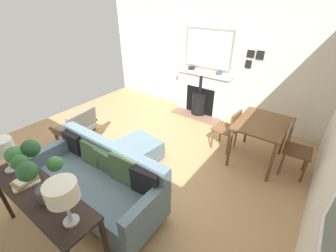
{
  "coord_description": "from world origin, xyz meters",
  "views": [
    {
      "loc": [
        2.25,
        2.37,
        2.53
      ],
      "look_at": [
        -0.29,
        0.53,
        0.69
      ],
      "focal_mm": 23.75,
      "sensor_mm": 36.0,
      "label": 1
    }
  ],
  "objects_px": {
    "mantel_bowl_far": "(219,73)",
    "sofa": "(100,181)",
    "potted_plant": "(34,167)",
    "dining_chair_by_back_wall": "(293,145)",
    "dining_table": "(261,128)",
    "table_lamp_near_end": "(2,148)",
    "ottoman": "(139,150)",
    "dining_chair_near_fireplace": "(230,127)",
    "console_table": "(41,199)",
    "mantel_bowl_near": "(191,68)",
    "fireplace": "(202,95)",
    "table_lamp_far_end": "(62,193)",
    "book_stack": "(26,181)",
    "armchair_accent": "(77,126)"
  },
  "relations": [
    {
      "from": "fireplace",
      "to": "dining_chair_near_fireplace",
      "type": "distance_m",
      "value": 1.58
    },
    {
      "from": "ottoman",
      "to": "potted_plant",
      "type": "xyz_separation_m",
      "value": [
        1.67,
        0.35,
        0.95
      ]
    },
    {
      "from": "dining_chair_near_fireplace",
      "to": "armchair_accent",
      "type": "bearing_deg",
      "value": -56.36
    },
    {
      "from": "armchair_accent",
      "to": "fireplace",
      "type": "bearing_deg",
      "value": 155.89
    },
    {
      "from": "mantel_bowl_far",
      "to": "sofa",
      "type": "distance_m",
      "value": 3.4
    },
    {
      "from": "fireplace",
      "to": "ottoman",
      "type": "xyz_separation_m",
      "value": [
        2.33,
        0.05,
        -0.22
      ]
    },
    {
      "from": "ottoman",
      "to": "dining_table",
      "type": "relative_size",
      "value": 0.75
    },
    {
      "from": "armchair_accent",
      "to": "table_lamp_near_end",
      "type": "distance_m",
      "value": 1.73
    },
    {
      "from": "mantel_bowl_far",
      "to": "table_lamp_near_end",
      "type": "distance_m",
      "value": 4.1
    },
    {
      "from": "mantel_bowl_near",
      "to": "mantel_bowl_far",
      "type": "relative_size",
      "value": 1.11
    },
    {
      "from": "mantel_bowl_near",
      "to": "potted_plant",
      "type": "relative_size",
      "value": 0.27
    },
    {
      "from": "dining_chair_by_back_wall",
      "to": "console_table",
      "type": "bearing_deg",
      "value": -33.76
    },
    {
      "from": "dining_chair_by_back_wall",
      "to": "fireplace",
      "type": "bearing_deg",
      "value": -116.27
    },
    {
      "from": "fireplace",
      "to": "dining_table",
      "type": "height_order",
      "value": "fireplace"
    },
    {
      "from": "mantel_bowl_near",
      "to": "dining_chair_near_fireplace",
      "type": "height_order",
      "value": "mantel_bowl_near"
    },
    {
      "from": "dining_chair_by_back_wall",
      "to": "mantel_bowl_far",
      "type": "bearing_deg",
      "value": -121.48
    },
    {
      "from": "console_table",
      "to": "potted_plant",
      "type": "bearing_deg",
      "value": 92.97
    },
    {
      "from": "fireplace",
      "to": "dining_chair_by_back_wall",
      "type": "relative_size",
      "value": 1.49
    },
    {
      "from": "sofa",
      "to": "book_stack",
      "type": "xyz_separation_m",
      "value": [
        0.72,
        -0.24,
        0.44
      ]
    },
    {
      "from": "potted_plant",
      "to": "fireplace",
      "type": "bearing_deg",
      "value": -174.31
    },
    {
      "from": "table_lamp_far_end",
      "to": "book_stack",
      "type": "relative_size",
      "value": 1.5
    },
    {
      "from": "ottoman",
      "to": "potted_plant",
      "type": "relative_size",
      "value": 1.18
    },
    {
      "from": "ottoman",
      "to": "dining_table",
      "type": "xyz_separation_m",
      "value": [
        -1.25,
        1.63,
        0.4
      ]
    },
    {
      "from": "ottoman",
      "to": "dining_chair_by_back_wall",
      "type": "height_order",
      "value": "dining_chair_by_back_wall"
    },
    {
      "from": "mantel_bowl_far",
      "to": "sofa",
      "type": "relative_size",
      "value": 0.08
    },
    {
      "from": "dining_chair_near_fireplace",
      "to": "dining_table",
      "type": "bearing_deg",
      "value": 90.66
    },
    {
      "from": "console_table",
      "to": "fireplace",
      "type": "bearing_deg",
      "value": -176.56
    },
    {
      "from": "dining_table",
      "to": "table_lamp_near_end",
      "type": "bearing_deg",
      "value": -34.7
    },
    {
      "from": "mantel_bowl_far",
      "to": "dining_chair_near_fireplace",
      "type": "distance_m",
      "value": 1.5
    },
    {
      "from": "dining_table",
      "to": "dining_chair_near_fireplace",
      "type": "relative_size",
      "value": 1.21
    },
    {
      "from": "mantel_bowl_far",
      "to": "table_lamp_near_end",
      "type": "xyz_separation_m",
      "value": [
        4.04,
        -0.7,
        0.04
      ]
    },
    {
      "from": "potted_plant",
      "to": "dining_chair_by_back_wall",
      "type": "xyz_separation_m",
      "value": [
        -2.91,
        1.79,
        -0.67
      ]
    },
    {
      "from": "fireplace",
      "to": "book_stack",
      "type": "relative_size",
      "value": 4.43
    },
    {
      "from": "console_table",
      "to": "mantel_bowl_near",
      "type": "bearing_deg",
      "value": -171.71
    },
    {
      "from": "ottoman",
      "to": "dining_chair_near_fireplace",
      "type": "relative_size",
      "value": 0.9
    },
    {
      "from": "fireplace",
      "to": "mantel_bowl_far",
      "type": "relative_size",
      "value": 9.09
    },
    {
      "from": "table_lamp_near_end",
      "to": "dining_table",
      "type": "xyz_separation_m",
      "value": [
        -2.92,
        2.02,
        -0.45
      ]
    },
    {
      "from": "table_lamp_near_end",
      "to": "book_stack",
      "type": "bearing_deg",
      "value": 89.22
    },
    {
      "from": "potted_plant",
      "to": "book_stack",
      "type": "relative_size",
      "value": 2.03
    },
    {
      "from": "fireplace",
      "to": "table_lamp_near_end",
      "type": "xyz_separation_m",
      "value": [
        4.0,
        -0.35,
        0.64
      ]
    },
    {
      "from": "sofa",
      "to": "ottoman",
      "type": "xyz_separation_m",
      "value": [
        -0.96,
        -0.19,
        -0.13
      ]
    },
    {
      "from": "potted_plant",
      "to": "dining_chair_near_fireplace",
      "type": "xyz_separation_m",
      "value": [
        -2.91,
        0.76,
        -0.72
      ]
    },
    {
      "from": "console_table",
      "to": "table_lamp_near_end",
      "type": "height_order",
      "value": "table_lamp_near_end"
    },
    {
      "from": "console_table",
      "to": "table_lamp_far_end",
      "type": "distance_m",
      "value": 0.74
    },
    {
      "from": "mantel_bowl_far",
      "to": "ottoman",
      "type": "xyz_separation_m",
      "value": [
        2.37,
        -0.31,
        -0.82
      ]
    },
    {
      "from": "sofa",
      "to": "book_stack",
      "type": "height_order",
      "value": "book_stack"
    },
    {
      "from": "sofa",
      "to": "table_lamp_far_end",
      "type": "height_order",
      "value": "table_lamp_far_end"
    },
    {
      "from": "dining_chair_near_fireplace",
      "to": "fireplace",
      "type": "bearing_deg",
      "value": -133.14
    },
    {
      "from": "fireplace",
      "to": "table_lamp_far_end",
      "type": "bearing_deg",
      "value": 11.69
    },
    {
      "from": "table_lamp_near_end",
      "to": "book_stack",
      "type": "distance_m",
      "value": 0.45
    }
  ]
}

